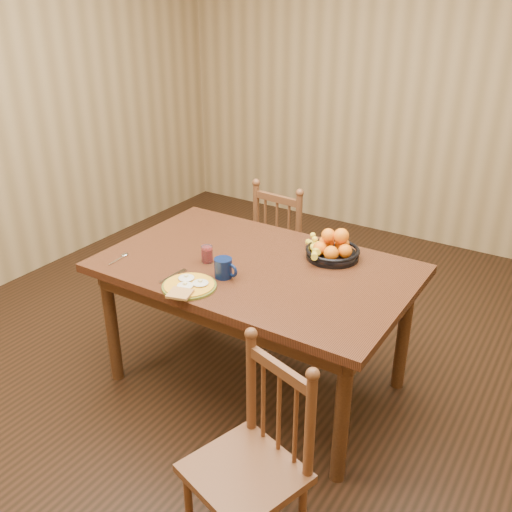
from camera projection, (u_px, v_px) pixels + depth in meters
The scene contains 10 objects.
room at pixel (256, 152), 2.71m from camera, with size 4.52×5.02×2.72m.
dining_table at pixel (256, 279), 3.00m from camera, with size 1.60×1.00×0.75m.
chair_far at pixel (288, 247), 3.91m from camera, with size 0.44×0.42×0.90m.
chair_near at pixel (252, 465), 2.16m from camera, with size 0.49×0.48×0.88m.
breakfast_plate at pixel (189, 286), 2.73m from camera, with size 0.26×0.30×0.04m.
fork at pixel (174, 275), 2.85m from camera, with size 0.04×0.18×0.00m.
spoon at pixel (122, 256), 3.05m from camera, with size 0.04×0.16×0.01m.
coffee_mug at pixel (224, 268), 2.82m from camera, with size 0.13×0.09×0.10m.
juice_glass at pixel (207, 255), 2.98m from camera, with size 0.06×0.06×0.09m.
fruit_bowl at pixel (332, 249), 3.02m from camera, with size 0.32×0.32×0.17m.
Camera 1 is at (1.42, -2.24, 2.08)m, focal length 40.00 mm.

